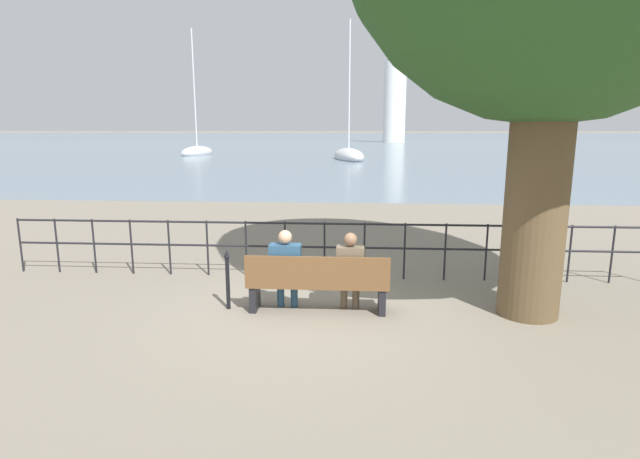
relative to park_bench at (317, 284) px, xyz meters
name	(u,v)px	position (x,y,z in m)	size (l,w,h in m)	color
ground_plane	(318,310)	(0.00, 0.07, -0.44)	(1000.00, 1000.00, 0.00)	gray
harbor_water	(352,137)	(0.00, 161.29, -0.44)	(600.00, 300.00, 0.01)	slate
park_bench	(317,284)	(0.00, 0.00, 0.00)	(2.13, 0.45, 0.90)	brown
seated_person_left	(286,266)	(-0.49, 0.08, 0.24)	(0.47, 0.35, 1.25)	navy
seated_person_right	(350,268)	(0.49, 0.08, 0.23)	(0.41, 0.35, 1.22)	brown
promenade_railing	(324,241)	(0.00, 1.80, 0.25)	(11.76, 0.04, 1.05)	black
closed_umbrella	(228,276)	(-1.38, 0.06, 0.08)	(0.09, 0.09, 0.93)	black
sailboat_0	(197,151)	(-15.75, 44.36, -0.05)	(3.00, 5.41, 12.91)	silver
sailboat_1	(349,156)	(0.07, 37.81, -0.10)	(3.82, 7.58, 12.26)	silver
harbor_lighthouse	(395,97)	(8.45, 94.89, 8.32)	(4.40, 4.40, 18.85)	white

